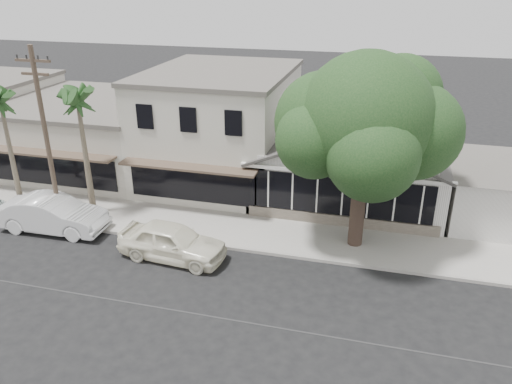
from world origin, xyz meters
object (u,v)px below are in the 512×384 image
(car_0, at_px, (172,242))
(utility_pole, at_px, (46,135))
(shade_tree, at_px, (364,122))
(car_1, at_px, (53,214))

(car_0, bearing_deg, utility_pole, 81.88)
(utility_pole, bearing_deg, car_0, -13.09)
(utility_pole, xyz_separation_m, car_0, (6.94, -1.61, -3.94))
(car_0, bearing_deg, shade_tree, -61.25)
(shade_tree, bearing_deg, utility_pole, -172.89)
(car_1, bearing_deg, utility_pole, 8.25)
(utility_pole, xyz_separation_m, car_1, (0.11, -0.67, -3.89))
(car_1, distance_m, shade_tree, 15.73)
(utility_pole, height_order, car_0, utility_pole)
(utility_pole, height_order, shade_tree, shade_tree)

